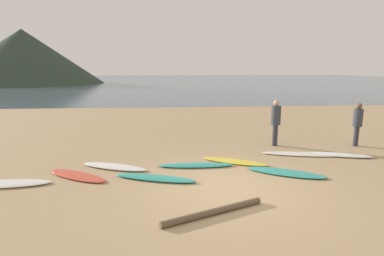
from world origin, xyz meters
TOP-DOWN VIEW (x-y plane):
  - ground_plane at (0.00, 10.00)m, footprint 120.00×120.00m
  - ocean_water at (0.00, 65.81)m, footprint 140.00×100.00m
  - headland_hill at (-27.31, 52.69)m, footprint 27.81×27.81m
  - surfboard_0 at (-5.56, 0.69)m, footprint 2.39×0.66m
  - surfboard_1 at (-3.86, 1.15)m, footprint 1.94×1.51m
  - surfboard_2 at (-2.98, 1.82)m, footprint 2.10×1.27m
  - surfboard_3 at (-1.75, 0.78)m, footprint 2.24×1.15m
  - surfboard_4 at (-0.59, 1.77)m, footprint 2.25×0.53m
  - surfboard_5 at (0.65, 2.05)m, footprint 2.06×1.40m
  - surfboard_6 at (1.84, 0.93)m, footprint 2.15×1.52m
  - surfboard_7 at (3.08, 2.70)m, footprint 2.66×1.07m
  - surfboard_8 at (4.29, 2.45)m, footprint 2.02×1.07m
  - person_0 at (2.60, 4.02)m, footprint 0.35×0.35m
  - person_1 at (5.61, 3.72)m, footprint 0.33×0.33m
  - driftwood_log at (-0.52, -1.29)m, footprint 2.16×1.03m

SIDE VIEW (x-z plane):
  - ground_plane at x=0.00m, z-range -0.20..0.00m
  - ocean_water at x=0.00m, z-range 0.00..0.00m
  - surfboard_7 at x=3.08m, z-range 0.00..0.07m
  - surfboard_5 at x=0.65m, z-range 0.00..0.08m
  - surfboard_1 at x=-3.86m, z-range 0.00..0.08m
  - surfboard_6 at x=1.84m, z-range 0.00..0.08m
  - surfboard_0 at x=-5.56m, z-range 0.00..0.08m
  - surfboard_4 at x=-0.59m, z-range 0.00..0.09m
  - surfboard_3 at x=-1.75m, z-range 0.00..0.09m
  - surfboard_8 at x=4.29m, z-range 0.00..0.09m
  - surfboard_2 at x=-2.98m, z-range 0.00..0.09m
  - driftwood_log at x=-0.52m, z-range 0.00..0.13m
  - person_1 at x=5.61m, z-range 0.14..1.76m
  - person_0 at x=2.60m, z-range 0.15..1.88m
  - headland_hill at x=-27.31m, z-range 0.00..9.76m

